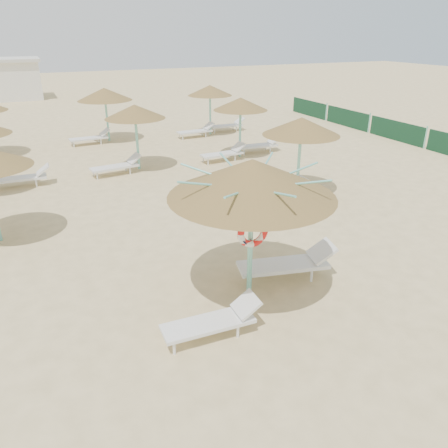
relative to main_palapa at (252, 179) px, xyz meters
name	(u,v)px	position (x,y,z in m)	size (l,w,h in m)	color
ground	(247,297)	(-0.12, -0.13, -2.67)	(120.00, 120.00, 0.00)	#DDC287
main_palapa	(252,179)	(0.00, 0.00, 0.00)	(3.43, 3.43, 3.07)	#76CDBC
lounger_main_a	(214,321)	(-1.28, -1.04, -2.34)	(1.92, 0.63, 0.69)	silver
lounger_main_b	(289,263)	(1.16, 0.20, -2.28)	(2.36, 1.16, 0.82)	silver
palapa_field	(119,112)	(-0.30, 11.16, -0.38)	(15.68, 13.62, 2.70)	#76CDBC
windbreak_fence	(397,131)	(13.88, 9.82, -2.17)	(0.08, 19.84, 1.10)	#16432B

